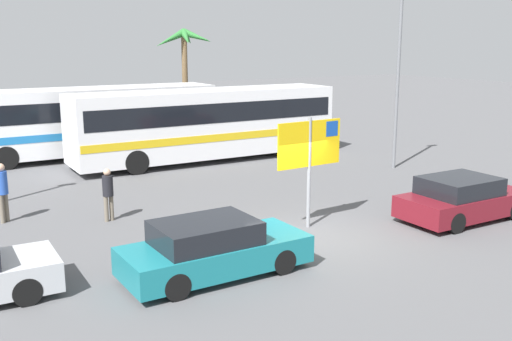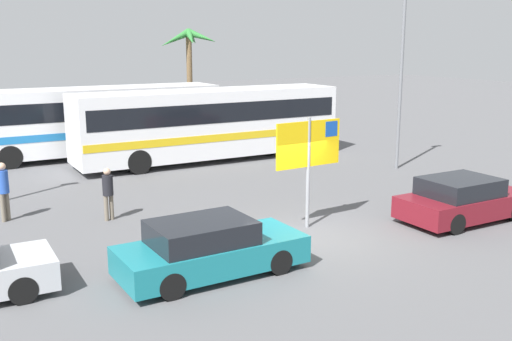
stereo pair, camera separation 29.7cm
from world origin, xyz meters
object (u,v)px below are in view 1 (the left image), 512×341
Objects in this scene: bus_front_coach at (206,121)px; ferry_sign at (311,148)px; car_teal at (213,249)px; bus_rear_coach at (86,118)px; car_maroon at (462,199)px; pedestrian_by_bus at (108,190)px; pedestrian_near_sign at (2,188)px.

bus_front_coach is 3.78× the size of ferry_sign.
bus_rear_coach is at bearing 83.63° from car_teal.
bus_rear_coach is (-4.39, 3.65, 0.00)m from bus_front_coach.
bus_front_coach is 10.55m from ferry_sign.
bus_rear_coach is at bearing 140.29° from bus_front_coach.
car_maroon is at bearing -0.60° from car_teal.
pedestrian_by_bus reaches higher than car_teal.
bus_rear_coach is at bearing 153.70° from pedestrian_by_bus.
car_teal is at bearing -158.81° from ferry_sign.
ferry_sign reaches higher than bus_front_coach.
bus_front_coach is 9.57m from pedestrian_by_bus.
bus_front_coach is at bearing 121.70° from pedestrian_by_bus.
pedestrian_by_bus is at bearing -101.96° from bus_rear_coach.
car_teal is 2.44× the size of pedestrian_near_sign.
pedestrian_near_sign is at bearing 115.96° from car_teal.
car_teal is (-1.44, -15.88, -1.15)m from bus_rear_coach.
pedestrian_by_bus is 3.08m from pedestrian_near_sign.
bus_rear_coach is 7.53× the size of pedestrian_by_bus.
ferry_sign is at bearing 39.58° from pedestrian_by_bus.
bus_rear_coach reaches higher than pedestrian_by_bus.
pedestrian_by_bus reaches higher than car_maroon.
pedestrian_near_sign is at bearing -149.91° from bus_front_coach.
ferry_sign is 6.14m from pedestrian_by_bus.
bus_rear_coach reaches higher than pedestrian_near_sign.
car_teal is at bearing -179.62° from car_maroon.
pedestrian_by_bus is at bearing 23.88° from pedestrian_near_sign.
car_maroon is 2.57× the size of pedestrian_by_bus.
ferry_sign is at bearing 23.35° from car_teal.
ferry_sign reaches higher than bus_rear_coach.
car_maroon is at bearing -25.25° from ferry_sign.
bus_front_coach is at bearing 76.92° from ferry_sign.
pedestrian_near_sign reaches higher than car_teal.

